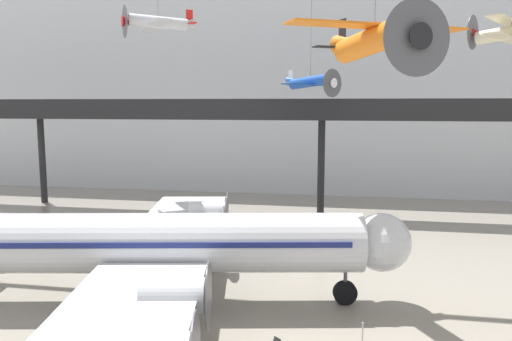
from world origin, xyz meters
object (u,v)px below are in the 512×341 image
Objects in this scene: suspended_plane_blue_trainer at (311,82)px; suspended_plane_orange_highwing at (374,39)px; airliner_silver_main at (142,244)px; suspended_plane_silver_racer at (158,23)px; suspended_plane_cream_biplane at (510,32)px; stanchion_barrier at (362,338)px.

suspended_plane_orange_highwing is (4.37, -17.99, 1.29)m from suspended_plane_blue_trainer.
airliner_silver_main is 20.87m from suspended_plane_silver_racer.
suspended_plane_blue_trainer is at bearing 58.51° from airliner_silver_main.
suspended_plane_orange_highwing is at bearing -3.17° from airliner_silver_main.
suspended_plane_cream_biplane is 23.01m from stanchion_barrier.
airliner_silver_main is at bearing 167.69° from stanchion_barrier.
airliner_silver_main is 27.03m from suspended_plane_cream_biplane.
stanchion_barrier is at bearing 99.10° from suspended_plane_silver_racer.
suspended_plane_cream_biplane is at bearing 110.20° from suspended_plane_orange_highwing.
airliner_silver_main is 3.55× the size of suspended_plane_orange_highwing.
suspended_plane_silver_racer is 6.09× the size of stanchion_barrier.
suspended_plane_cream_biplane is at bearing 56.51° from stanchion_barrier.
suspended_plane_cream_biplane is at bearing 8.89° from suspended_plane_blue_trainer.
suspended_plane_cream_biplane is 6.34× the size of stanchion_barrier.
suspended_plane_blue_trainer is at bearing 165.55° from suspended_plane_orange_highwing.
suspended_plane_blue_trainer is 13.59m from suspended_plane_silver_racer.
airliner_silver_main is 4.85× the size of suspended_plane_cream_biplane.
suspended_plane_orange_highwing reaches higher than airliner_silver_main.
suspended_plane_silver_racer reaches higher than stanchion_barrier.
airliner_silver_main is 3.35× the size of suspended_plane_blue_trainer.
airliner_silver_main is 22.88m from suspended_plane_blue_trainer.
suspended_plane_silver_racer reaches higher than suspended_plane_blue_trainer.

